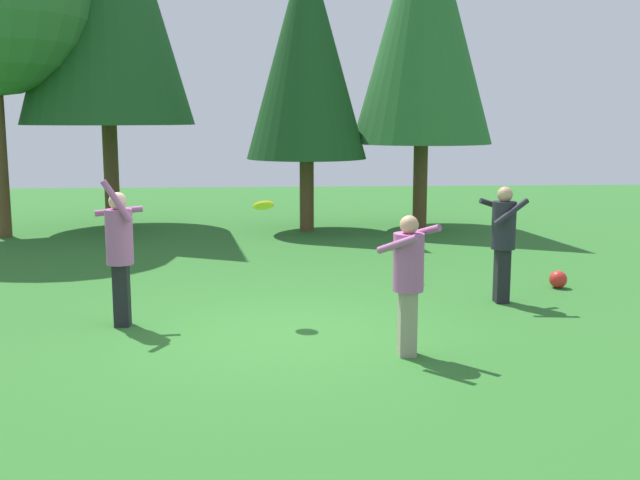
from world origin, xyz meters
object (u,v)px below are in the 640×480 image
ball_orange (413,276)px  tree_center (306,51)px  frisbee (263,205)px  person_bystander (408,274)px  tree_right (424,17)px  person_catcher (503,234)px  ball_red (558,279)px  person_thrower (120,247)px

ball_orange → tree_center: 7.25m
frisbee → ball_orange: (2.35, 1.90, -1.38)m
person_bystander → frisbee: person_bystander is taller
ball_orange → tree_right: bearing=77.9°
tree_center → person_catcher: bearing=-71.1°
frisbee → ball_red: frisbee is taller
ball_red → tree_center: tree_center is taller
frisbee → ball_red: size_ratio=1.17×
ball_red → person_catcher: bearing=-143.9°
frisbee → tree_right: size_ratio=0.04×
person_thrower → tree_center: (2.75, 8.06, 3.10)m
ball_orange → tree_center: tree_center is taller
person_thrower → frisbee: size_ratio=5.90×
ball_red → tree_right: size_ratio=0.03×
person_bystander → frisbee: size_ratio=4.92×
person_bystander → ball_orange: size_ratio=6.38×
person_bystander → ball_orange: 3.78m
frisbee → ball_orange: bearing=39.0°
person_catcher → frisbee: (-3.39, -0.62, 0.51)m
person_catcher → ball_red: bearing=-154.3°
person_bystander → frisbee: (-1.60, 1.72, 0.57)m
tree_right → person_thrower: bearing=-123.1°
person_thrower → ball_red: size_ratio=6.91×
ball_orange → person_thrower: bearing=-152.4°
frisbee → tree_right: bearing=65.6°
frisbee → tree_center: tree_center is taller
person_thrower → person_catcher: (5.19, 0.90, -0.04)m
person_catcher → tree_center: (-2.45, 7.16, 3.14)m
person_thrower → person_catcher: bearing=1.1°
person_catcher → ball_orange: person_catcher is taller
tree_center → tree_right: size_ratio=0.84×
ball_orange → person_bystander: bearing=-101.8°
person_thrower → tree_center: 9.06m
ball_red → tree_center: (-3.61, 6.31, 3.99)m
ball_orange → tree_right: size_ratio=0.03×
tree_center → ball_orange: bearing=-76.5°
person_catcher → person_bystander: person_catcher is taller
person_catcher → tree_center: bearing=-81.5°
frisbee → person_thrower: bearing=-171.3°
person_catcher → tree_center: 8.19m
person_catcher → tree_right: 8.49m
frisbee → person_catcher: bearing=10.4°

